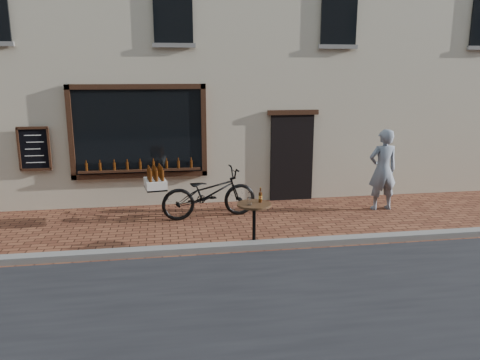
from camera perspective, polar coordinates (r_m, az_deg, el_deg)
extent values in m
plane|color=#582C1C|center=(8.68, 0.00, -8.92)|extent=(90.00, 90.00, 0.00)
cube|color=slate|center=(8.85, -0.21, -8.08)|extent=(90.00, 0.25, 0.12)
cube|color=beige|center=(14.61, -4.34, 19.91)|extent=(28.00, 6.00, 10.00)
cube|color=black|center=(11.50, -12.25, 5.78)|extent=(3.00, 0.06, 2.00)
cube|color=black|center=(11.40, -12.51, 11.05)|extent=(3.24, 0.10, 0.12)
cube|color=black|center=(11.66, -12.00, 0.59)|extent=(3.24, 0.10, 0.12)
cube|color=black|center=(11.67, -19.95, 5.39)|extent=(0.12, 0.10, 2.24)
cube|color=black|center=(11.50, -4.43, 6.04)|extent=(0.12, 0.10, 2.24)
cube|color=black|center=(11.58, -12.04, 1.17)|extent=(2.90, 0.16, 0.05)
cube|color=black|center=(12.04, 6.31, 2.70)|extent=(1.10, 0.10, 2.20)
cube|color=black|center=(11.86, 6.49, 8.19)|extent=(1.30, 0.10, 0.12)
cube|color=black|center=(11.91, -23.79, 3.50)|extent=(0.62, 0.04, 0.92)
cylinder|color=#3D1C07|center=(11.69, -18.20, 1.51)|extent=(0.06, 0.06, 0.19)
cylinder|color=#3D1C07|center=(11.65, -16.68, 1.57)|extent=(0.06, 0.06, 0.19)
cylinder|color=#3D1C07|center=(11.61, -15.15, 1.63)|extent=(0.06, 0.06, 0.19)
cylinder|color=#3D1C07|center=(11.58, -13.61, 1.69)|extent=(0.06, 0.06, 0.19)
cylinder|color=#3D1C07|center=(11.56, -12.07, 1.75)|extent=(0.06, 0.06, 0.19)
cylinder|color=#3D1C07|center=(11.55, -10.52, 1.81)|extent=(0.06, 0.06, 0.19)
cylinder|color=#3D1C07|center=(11.54, -8.97, 1.86)|extent=(0.06, 0.06, 0.19)
cylinder|color=#3D1C07|center=(11.55, -7.42, 1.92)|extent=(0.06, 0.06, 0.19)
cylinder|color=#3D1C07|center=(11.56, -5.87, 1.97)|extent=(0.06, 0.06, 0.19)
cube|color=black|center=(11.49, -8.18, 19.69)|extent=(0.90, 0.06, 1.40)
cube|color=black|center=(12.26, 12.00, 19.12)|extent=(0.90, 0.06, 1.40)
imported|color=black|center=(10.60, -3.77, -1.62)|extent=(2.26, 1.07, 1.14)
cube|color=black|center=(10.33, -10.26, -0.96)|extent=(0.52, 0.67, 0.04)
cube|color=beige|center=(10.30, -10.29, -0.38)|extent=(0.52, 0.69, 0.18)
cylinder|color=#3D1C07|center=(10.05, -9.45, 0.54)|extent=(0.07, 0.07, 0.24)
cylinder|color=#3D1C07|center=(10.04, -10.16, 0.49)|extent=(0.07, 0.07, 0.24)
cylinder|color=#3D1C07|center=(10.02, -10.87, 0.44)|extent=(0.07, 0.07, 0.24)
cylinder|color=#3D1C07|center=(10.20, -9.57, 0.71)|extent=(0.07, 0.07, 0.24)
cylinder|color=#3D1C07|center=(10.18, -10.28, 0.66)|extent=(0.07, 0.07, 0.24)
cylinder|color=#3D1C07|center=(10.17, -10.98, 0.62)|extent=(0.07, 0.07, 0.24)
cylinder|color=#3D1C07|center=(10.35, -9.70, 0.88)|extent=(0.07, 0.07, 0.24)
cylinder|color=#3D1C07|center=(10.33, -10.39, 0.84)|extent=(0.07, 0.07, 0.24)
cylinder|color=#3D1C07|center=(10.32, -11.09, 0.79)|extent=(0.07, 0.07, 0.24)
cylinder|color=#3D1C07|center=(10.49, -9.82, 1.05)|extent=(0.07, 0.07, 0.24)
cylinder|color=#3D1C07|center=(10.48, -10.50, 1.00)|extent=(0.07, 0.07, 0.24)
cylinder|color=black|center=(9.05, 1.71, -7.88)|extent=(0.48, 0.48, 0.03)
cylinder|color=black|center=(8.92, 1.73, -5.50)|extent=(0.07, 0.07, 0.76)
cylinder|color=#331F11|center=(8.80, 1.74, -3.02)|extent=(0.65, 0.65, 0.04)
cylinder|color=gold|center=(8.85, 2.50, -2.10)|extent=(0.07, 0.07, 0.07)
cylinder|color=white|center=(8.68, 1.14, -2.60)|extent=(0.08, 0.08, 0.14)
imported|color=gray|center=(11.63, 17.00, 1.20)|extent=(0.73, 0.49, 1.95)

